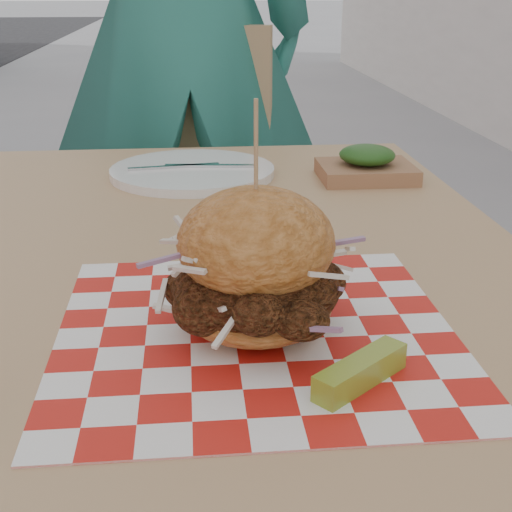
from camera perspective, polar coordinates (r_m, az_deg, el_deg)
The scene contains 8 objects.
diner at distance 1.86m, azimuth -6.10°, elevation 18.21°, with size 0.70×0.46×1.91m, color #2A7B6D.
patio_table at distance 0.85m, azimuth -4.60°, elevation -5.40°, with size 0.80×1.20×0.75m.
patio_chair at distance 1.81m, azimuth -4.36°, elevation 5.10°, with size 0.51×0.52×0.95m.
paper_liner at distance 0.66m, azimuth 0.00°, elevation -6.03°, with size 0.36×0.36×0.00m, color red.
sandwich at distance 0.63m, azimuth -0.00°, elevation -1.25°, with size 0.18×0.18×0.21m.
pickle_spear at distance 0.58m, azimuth 8.37°, elevation -9.14°, with size 0.10×0.02×0.02m, color olive.
place_setting at distance 1.19m, azimuth -5.11°, elevation 6.75°, with size 0.27×0.27×0.02m.
kraft_tray at distance 1.17m, azimuth 8.83°, elevation 7.17°, with size 0.15×0.12×0.06m.
Camera 1 is at (-0.12, -0.94, 1.05)m, focal length 50.00 mm.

